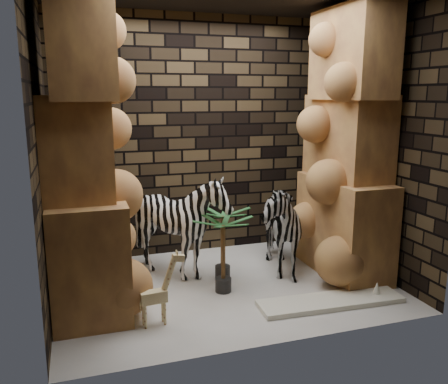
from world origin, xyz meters
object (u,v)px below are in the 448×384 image
object	(u,v)px
zebra_left	(181,230)
giraffe_toy	(153,289)
zebra_right	(273,217)
surfboard	(331,301)
palm_front	(223,243)
palm_back	(223,254)

from	to	relation	value
zebra_left	giraffe_toy	world-z (taller)	zebra_left
zebra_right	surfboard	distance (m)	1.21
zebra_left	palm_front	size ratio (longest dim) A/B	1.46
zebra_right	zebra_left	bearing A→B (deg)	-177.18
zebra_right	surfboard	world-z (taller)	zebra_right
zebra_right	giraffe_toy	xyz separation A→B (m)	(-1.55, -0.91, -0.30)
zebra_right	surfboard	bearing A→B (deg)	-71.14
zebra_left	palm_front	world-z (taller)	zebra_left
palm_back	zebra_right	bearing A→B (deg)	29.57
zebra_right	zebra_left	xyz separation A→B (m)	(-1.07, 0.11, -0.10)
zebra_right	palm_front	xyz separation A→B (m)	(-0.64, -0.09, -0.23)
zebra_left	giraffe_toy	size ratio (longest dim) A/B	1.75
palm_front	palm_back	world-z (taller)	palm_front
surfboard	zebra_right	bearing A→B (deg)	103.06
giraffe_toy	palm_back	bearing A→B (deg)	26.00
zebra_left	surfboard	size ratio (longest dim) A/B	0.82
palm_front	surfboard	distance (m)	1.31
zebra_left	surfboard	bearing A→B (deg)	-36.19
giraffe_toy	palm_front	xyz separation A→B (m)	(0.91, 0.83, 0.07)
giraffe_toy	palm_back	xyz separation A→B (m)	(0.81, 0.49, 0.07)
zebra_right	palm_back	xyz separation A→B (m)	(-0.74, -0.42, -0.23)
zebra_right	palm_back	size ratio (longest dim) A/B	1.57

